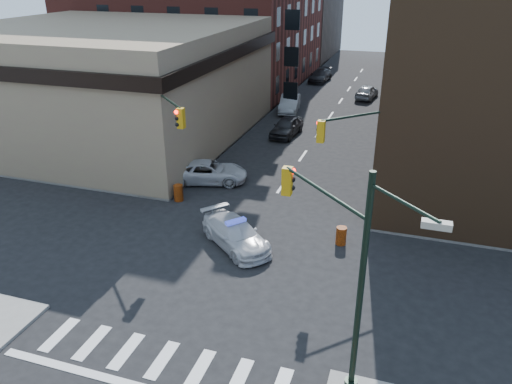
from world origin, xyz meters
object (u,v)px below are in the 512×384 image
Objects in this scene: pickup at (208,172)px; pedestrian_b at (83,168)px; parked_car_wfar at (290,103)px; parked_car_wnear at (287,127)px; parked_car_enear at (389,113)px; police_car at (236,234)px; barricade_nw_a at (140,174)px; pedestrian_a at (107,175)px; barrel_road at (341,236)px; barrel_bank at (178,193)px.

pedestrian_b is at bearing 90.97° from pickup.
parked_car_wfar is 23.17m from pedestrian_b.
parked_car_enear is at bearing 47.46° from parked_car_wnear.
police_car is 2.98× the size of pedestrian_b.
parked_car_enear is at bearing -45.79° from pickup.
parked_car_enear is 28.04m from pedestrian_b.
parked_car_enear is at bearing 64.72° from barricade_nw_a.
parked_car_enear is (10.41, 18.68, 0.02)m from pickup.
parked_car_enear is (9.67, -0.28, -0.08)m from parked_car_wfar.
police_car is 13.49m from pedestrian_b.
parked_car_wfar reaches higher than parked_car_enear.
parked_car_wnear is (-2.24, 18.74, 0.08)m from police_car.
pickup is 6.49m from pedestrian_a.
pickup is at bearing 59.45° from pedestrian_a.
police_car is 1.05× the size of parked_car_wnear.
parked_car_wnear is (2.41, 11.40, 0.06)m from pickup.
pedestrian_a is at bearing -113.93° from parked_car_wnear.
police_car is 4.99× the size of barrel_road.
police_car reaches higher than barrel_bank.
pedestrian_a is at bearing 171.38° from barrel_road.
police_car is at bearing -160.03° from barrel_road.
pedestrian_a reaches higher than parked_car_wfar.
barrel_road is (5.14, 1.87, -0.22)m from police_car.
pedestrian_b is 3.85m from barricade_nw_a.
pedestrian_b reaches higher than police_car.
pedestrian_b reaches higher than barrel_road.
parked_car_wfar is 26.06m from barrel_road.
pedestrian_b is (-2.27, 0.61, -0.02)m from pedestrian_a.
parked_car_wnear is at bearing 78.43° from barrel_bank.
barricade_nw_a is at bearing -111.98° from parked_car_wnear.
parked_car_wfar is 3.09× the size of pedestrian_b.
parked_car_wfar is at bearing 48.64° from police_car.
parked_car_enear is 24.54m from barrel_bank.
pedestrian_a reaches higher than barricade_nw_a.
pickup is 21.38m from parked_car_enear.
barrel_bank is at bearing 62.73° from parked_car_enear.
pedestrian_b is at bearing -164.57° from pedestrian_a.
police_car is 2.90× the size of pedestrian_a.
pickup reaches higher than barrel_road.
barrel_bank is (-11.00, -21.94, -0.23)m from parked_car_enear.
barricade_nw_a is (1.45, 1.58, -0.35)m from pedestrian_a.
pickup is 4.51m from barricade_nw_a.
parked_car_wnear is 0.92× the size of parked_car_wfar.
pedestrian_a reaches higher than barrel_road.
pickup is 4.09× the size of barricade_nw_a.
pedestrian_a is (-5.68, -3.14, 0.26)m from pickup.
pickup is at bearing 12.82° from pedestrian_b.
pedestrian_a is (-6.42, -22.09, 0.16)m from parked_car_wfar.
pedestrian_b is (-7.94, -2.52, 0.23)m from pickup.
police_car is 26.65m from parked_car_enear.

